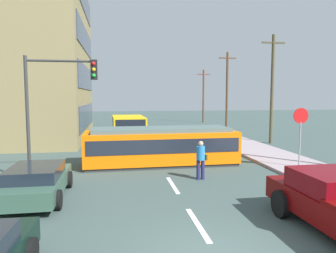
{
  "coord_description": "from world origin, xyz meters",
  "views": [
    {
      "loc": [
        -2.21,
        -6.39,
        3.58
      ],
      "look_at": [
        0.34,
        9.21,
        2.07
      ],
      "focal_mm": 34.09,
      "sensor_mm": 36.0,
      "label": 1
    }
  ],
  "objects_px": {
    "streetcar_tram": "(161,145)",
    "city_bus": "(128,126)",
    "pedestrian_crossing": "(201,158)",
    "stop_sign": "(301,125)",
    "utility_pole_distant": "(203,95)",
    "utility_pole_far": "(227,90)",
    "traffic_light_mast": "(55,94)",
    "utility_pole_mid": "(272,87)",
    "parked_sedan_mid": "(37,182)"
  },
  "relations": [
    {
      "from": "utility_pole_mid",
      "to": "utility_pole_far",
      "type": "xyz_separation_m",
      "value": [
        -0.28,
        9.07,
        -0.04
      ]
    },
    {
      "from": "parked_sedan_mid",
      "to": "stop_sign",
      "type": "height_order",
      "value": "stop_sign"
    },
    {
      "from": "streetcar_tram",
      "to": "pedestrian_crossing",
      "type": "distance_m",
      "value": 3.52
    },
    {
      "from": "pedestrian_crossing",
      "to": "utility_pole_distant",
      "type": "height_order",
      "value": "utility_pole_distant"
    },
    {
      "from": "utility_pole_far",
      "to": "utility_pole_mid",
      "type": "bearing_deg",
      "value": -88.2
    },
    {
      "from": "pedestrian_crossing",
      "to": "utility_pole_mid",
      "type": "xyz_separation_m",
      "value": [
        8.03,
        9.41,
        3.3
      ]
    },
    {
      "from": "pedestrian_crossing",
      "to": "utility_pole_far",
      "type": "distance_m",
      "value": 20.3
    },
    {
      "from": "parked_sedan_mid",
      "to": "utility_pole_mid",
      "type": "distance_m",
      "value": 18.48
    },
    {
      "from": "stop_sign",
      "to": "traffic_light_mast",
      "type": "relative_size",
      "value": 0.55
    },
    {
      "from": "parked_sedan_mid",
      "to": "utility_pole_distant",
      "type": "bearing_deg",
      "value": 64.65
    },
    {
      "from": "stop_sign",
      "to": "pedestrian_crossing",
      "type": "bearing_deg",
      "value": -169.06
    },
    {
      "from": "pedestrian_crossing",
      "to": "stop_sign",
      "type": "distance_m",
      "value": 5.47
    },
    {
      "from": "stop_sign",
      "to": "traffic_light_mast",
      "type": "xyz_separation_m",
      "value": [
        -11.32,
        -0.02,
        1.48
      ]
    },
    {
      "from": "traffic_light_mast",
      "to": "utility_pole_distant",
      "type": "bearing_deg",
      "value": 62.99
    },
    {
      "from": "utility_pole_far",
      "to": "utility_pole_distant",
      "type": "bearing_deg",
      "value": 87.74
    },
    {
      "from": "utility_pole_distant",
      "to": "utility_pole_far",
      "type": "bearing_deg",
      "value": -92.26
    },
    {
      "from": "streetcar_tram",
      "to": "utility_pole_far",
      "type": "height_order",
      "value": "utility_pole_far"
    },
    {
      "from": "city_bus",
      "to": "pedestrian_crossing",
      "type": "xyz_separation_m",
      "value": [
        2.58,
        -13.17,
        -0.15
      ]
    },
    {
      "from": "stop_sign",
      "to": "utility_pole_distant",
      "type": "relative_size",
      "value": 0.41
    },
    {
      "from": "streetcar_tram",
      "to": "pedestrian_crossing",
      "type": "bearing_deg",
      "value": -69.17
    },
    {
      "from": "streetcar_tram",
      "to": "utility_pole_distant",
      "type": "height_order",
      "value": "utility_pole_distant"
    },
    {
      "from": "parked_sedan_mid",
      "to": "streetcar_tram",
      "type": "bearing_deg",
      "value": 44.22
    },
    {
      "from": "streetcar_tram",
      "to": "utility_pole_mid",
      "type": "relative_size",
      "value": 0.97
    },
    {
      "from": "parked_sedan_mid",
      "to": "utility_pole_far",
      "type": "height_order",
      "value": "utility_pole_far"
    },
    {
      "from": "stop_sign",
      "to": "utility_pole_mid",
      "type": "relative_size",
      "value": 0.35
    },
    {
      "from": "utility_pole_mid",
      "to": "utility_pole_distant",
      "type": "xyz_separation_m",
      "value": [
        0.13,
        19.52,
        -0.52
      ]
    },
    {
      "from": "city_bus",
      "to": "utility_pole_far",
      "type": "height_order",
      "value": "utility_pole_far"
    },
    {
      "from": "parked_sedan_mid",
      "to": "pedestrian_crossing",
      "type": "bearing_deg",
      "value": 14.57
    },
    {
      "from": "stop_sign",
      "to": "traffic_light_mast",
      "type": "distance_m",
      "value": 11.41
    },
    {
      "from": "traffic_light_mast",
      "to": "utility_pole_distant",
      "type": "xyz_separation_m",
      "value": [
        14.24,
        27.94,
        0.05
      ]
    },
    {
      "from": "streetcar_tram",
      "to": "utility_pole_far",
      "type": "bearing_deg",
      "value": 59.35
    },
    {
      "from": "streetcar_tram",
      "to": "utility_pole_distant",
      "type": "distance_m",
      "value": 27.45
    },
    {
      "from": "traffic_light_mast",
      "to": "utility_pole_mid",
      "type": "height_order",
      "value": "utility_pole_mid"
    },
    {
      "from": "city_bus",
      "to": "utility_pole_mid",
      "type": "xyz_separation_m",
      "value": [
        10.62,
        -3.76,
        3.15
      ]
    },
    {
      "from": "stop_sign",
      "to": "utility_pole_distant",
      "type": "bearing_deg",
      "value": 84.01
    },
    {
      "from": "pedestrian_crossing",
      "to": "stop_sign",
      "type": "relative_size",
      "value": 0.58
    },
    {
      "from": "stop_sign",
      "to": "traffic_light_mast",
      "type": "bearing_deg",
      "value": -179.91
    },
    {
      "from": "utility_pole_mid",
      "to": "traffic_light_mast",
      "type": "bearing_deg",
      "value": -149.19
    },
    {
      "from": "utility_pole_far",
      "to": "utility_pole_distant",
      "type": "distance_m",
      "value": 10.47
    },
    {
      "from": "parked_sedan_mid",
      "to": "traffic_light_mast",
      "type": "xyz_separation_m",
      "value": [
        0.24,
        2.64,
        3.05
      ]
    },
    {
      "from": "utility_pole_mid",
      "to": "utility_pole_distant",
      "type": "bearing_deg",
      "value": 89.62
    },
    {
      "from": "parked_sedan_mid",
      "to": "utility_pole_distant",
      "type": "xyz_separation_m",
      "value": [
        14.49,
        30.58,
        3.1
      ]
    },
    {
      "from": "parked_sedan_mid",
      "to": "stop_sign",
      "type": "distance_m",
      "value": 11.96
    },
    {
      "from": "stop_sign",
      "to": "utility_pole_distant",
      "type": "xyz_separation_m",
      "value": [
        2.93,
        27.92,
        1.53
      ]
    },
    {
      "from": "streetcar_tram",
      "to": "stop_sign",
      "type": "relative_size",
      "value": 2.75
    },
    {
      "from": "pedestrian_crossing",
      "to": "traffic_light_mast",
      "type": "distance_m",
      "value": 6.74
    },
    {
      "from": "streetcar_tram",
      "to": "utility_pole_mid",
      "type": "height_order",
      "value": "utility_pole_mid"
    },
    {
      "from": "streetcar_tram",
      "to": "city_bus",
      "type": "distance_m",
      "value": 9.97
    },
    {
      "from": "utility_pole_distant",
      "to": "streetcar_tram",
      "type": "bearing_deg",
      "value": -110.16
    },
    {
      "from": "streetcar_tram",
      "to": "parked_sedan_mid",
      "type": "relative_size",
      "value": 1.91
    }
  ]
}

